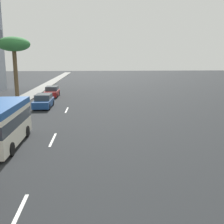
{
  "coord_description": "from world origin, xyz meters",
  "views": [
    {
      "loc": [
        -3.43,
        -2.77,
        5.65
      ],
      "look_at": [
        18.5,
        -4.52,
        1.27
      ],
      "focal_mm": 42.56,
      "sensor_mm": 36.0,
      "label": 1
    }
  ],
  "objects": [
    {
      "name": "car_lead",
      "position": [
        28.32,
        2.87,
        0.75
      ],
      "size": [
        4.74,
        1.95,
        1.59
      ],
      "rotation": [
        0.0,
        0.0,
        3.14
      ],
      "color": "#1E478C",
      "rests_on": "ground_plane"
    },
    {
      "name": "ground_plane",
      "position": [
        31.5,
        0.0,
        0.0
      ],
      "size": [
        198.0,
        198.0,
        0.0
      ],
      "primitive_type": "plane",
      "color": "#26282B"
    },
    {
      "name": "sidewalk_right",
      "position": [
        31.5,
        6.87,
        0.07
      ],
      "size": [
        162.0,
        2.54,
        0.15
      ],
      "primitive_type": "cube",
      "color": "gray",
      "rests_on": "ground_plane"
    },
    {
      "name": "palm_tree",
      "position": [
        32.6,
        7.05,
        7.35
      ],
      "size": [
        4.14,
        4.14,
        8.35
      ],
      "color": "brown",
      "rests_on": "sidewalk_right"
    },
    {
      "name": "lane_stripe_near",
      "position": [
        5.58,
        0.0,
        0.01
      ],
      "size": [
        3.2,
        0.16,
        0.01
      ],
      "primitive_type": "cube",
      "color": "silver",
      "rests_on": "ground_plane"
    },
    {
      "name": "car_fourth",
      "position": [
        37.66,
        3.18,
        0.75
      ],
      "size": [
        4.48,
        1.94,
        1.58
      ],
      "rotation": [
        0.0,
        0.0,
        3.14
      ],
      "color": "#A51E1E",
      "rests_on": "ground_plane"
    },
    {
      "name": "lane_stripe_mid",
      "position": [
        15.06,
        0.0,
        0.01
      ],
      "size": [
        3.2,
        0.16,
        0.01
      ],
      "primitive_type": "cube",
      "color": "silver",
      "rests_on": "ground_plane"
    },
    {
      "name": "minibus_second",
      "position": [
        13.92,
        3.04,
        1.57
      ],
      "size": [
        6.84,
        2.33,
        2.84
      ],
      "rotation": [
        0.0,
        0.0,
        3.14
      ],
      "color": "silver",
      "rests_on": "ground_plane"
    },
    {
      "name": "lane_stripe_far",
      "position": [
        26.4,
        0.0,
        0.01
      ],
      "size": [
        3.2,
        0.16,
        0.01
      ],
      "primitive_type": "cube",
      "color": "silver",
      "rests_on": "ground_plane"
    }
  ]
}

